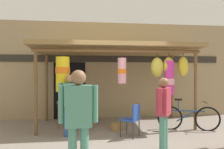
% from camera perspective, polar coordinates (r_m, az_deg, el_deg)
% --- Properties ---
extents(ground_plane, '(30.00, 30.00, 0.00)m').
position_cam_1_polar(ground_plane, '(5.96, 2.57, -15.56)').
color(ground_plane, gray).
extents(shop_facade, '(9.08, 0.29, 3.44)m').
position_cam_1_polar(shop_facade, '(8.17, -0.51, 1.07)').
color(shop_facade, '#9E8966').
rests_on(shop_facade, ground_plane).
extents(market_stall_canopy, '(4.94, 2.23, 2.49)m').
position_cam_1_polar(market_stall_canopy, '(6.80, 1.44, 4.87)').
color(market_stall_canopy, brown).
rests_on(market_stall_canopy, ground_plane).
extents(display_table, '(1.15, 0.84, 0.79)m').
position_cam_1_polar(display_table, '(7.01, -8.92, -7.17)').
color(display_table, brown).
rests_on(display_table, ground_plane).
extents(flower_heap_on_table, '(0.66, 0.46, 0.15)m').
position_cam_1_polar(flower_heap_on_table, '(6.98, -8.03, -5.89)').
color(flower_heap_on_table, yellow).
rests_on(flower_heap_on_table, display_table).
extents(folding_chair, '(0.56, 0.56, 0.84)m').
position_cam_1_polar(folding_chair, '(5.79, 5.30, -10.91)').
color(folding_chair, '#2347A8').
rests_on(folding_chair, ground_plane).
extents(wicker_basket_by_table, '(0.38, 0.38, 0.19)m').
position_cam_1_polar(wicker_basket_by_table, '(6.50, 1.25, -13.29)').
color(wicker_basket_by_table, olive).
rests_on(wicker_basket_by_table, ground_plane).
extents(parked_bicycle, '(1.70, 0.59, 0.92)m').
position_cam_1_polar(parked_bicycle, '(6.82, 19.01, -10.49)').
color(parked_bicycle, black).
rests_on(parked_bicycle, ground_plane).
extents(vendor_in_orange, '(0.59, 0.24, 1.70)m').
position_cam_1_polar(vendor_in_orange, '(3.44, -8.59, -10.42)').
color(vendor_in_orange, '#4C8E7A').
rests_on(vendor_in_orange, ground_plane).
extents(shopper_by_bananas, '(0.41, 0.50, 1.54)m').
position_cam_1_polar(shopper_by_bananas, '(4.84, 13.12, -8.42)').
color(shopper_by_bananas, '#4C8E7A').
rests_on(shopper_by_bananas, ground_plane).
extents(passerby_at_right, '(0.57, 0.33, 1.60)m').
position_cam_1_polar(passerby_at_right, '(5.86, -10.76, -6.47)').
color(passerby_at_right, '#2D5193').
rests_on(passerby_at_right, ground_plane).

